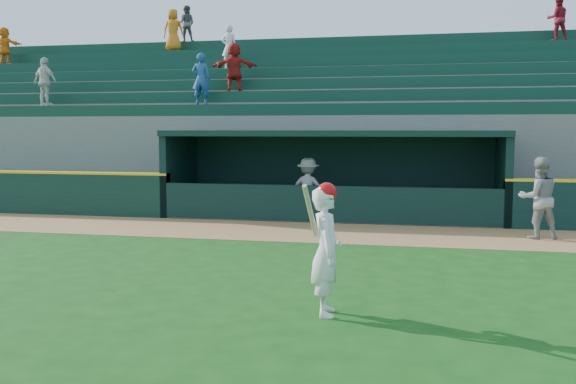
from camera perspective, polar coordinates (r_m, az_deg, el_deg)
name	(u,v)px	position (r m, az deg, el deg)	size (l,w,h in m)	color
ground	(268,278)	(10.87, -1.78, -7.65)	(120.00, 120.00, 0.00)	#134210
warning_track	(316,232)	(15.58, 2.55, -3.58)	(40.00, 3.00, 0.01)	olive
dugout_player_front	(539,198)	(15.63, 21.39, -0.51)	(0.91, 0.71, 1.86)	gray
dugout_player_inside	(308,188)	(17.84, 1.81, 0.32)	(1.10, 0.63, 1.70)	#A9A9A4
dugout	(335,169)	(18.49, 4.17, 2.07)	(9.40, 2.80, 2.46)	slate
stands	(353,132)	(22.98, 5.77, 5.34)	(34.50, 6.28, 7.42)	slate
batter_at_plate	(326,249)	(8.62, 3.42, -5.05)	(0.52, 0.83, 1.81)	white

